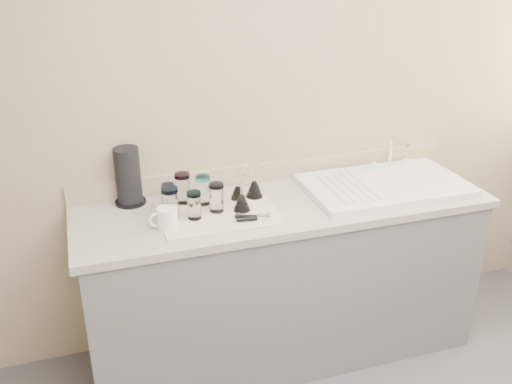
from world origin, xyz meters
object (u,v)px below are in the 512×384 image
object	(u,v)px
white_mug	(167,218)
goblet_back_left	(238,190)
tumbler_teal	(168,196)
goblet_back_right	(254,187)
tumbler_lavender	(216,197)
paper_towel_roll	(128,177)
sink_unit	(384,185)
goblet_front_left	(242,200)
tumbler_cyan	(183,188)
tumbler_purple	(203,190)
tumbler_blue	(194,205)
tumbler_magenta	(170,203)
can_opener	(253,218)

from	to	relation	value
white_mug	goblet_back_left	bearing A→B (deg)	25.41
tumbler_teal	goblet_back_right	xyz separation A→B (m)	(0.43, -0.00, -0.01)
tumbler_lavender	paper_towel_roll	bearing A→B (deg)	148.59
sink_unit	goblet_front_left	distance (m)	0.79
tumbler_lavender	goblet_back_right	bearing A→B (deg)	24.74
tumbler_lavender	white_mug	distance (m)	0.27
tumbler_teal	goblet_front_left	bearing A→B (deg)	-22.36
tumbler_lavender	goblet_back_right	size ratio (longest dim) A/B	0.91
tumbler_cyan	tumbler_purple	xyz separation A→B (m)	(0.09, -0.04, -0.00)
tumbler_blue	white_mug	bearing A→B (deg)	-164.01
tumbler_teal	tumbler_blue	size ratio (longest dim) A/B	0.92
tumbler_lavender	goblet_back_left	bearing A→B (deg)	36.91
tumbler_purple	tumbler_magenta	distance (m)	0.21
tumbler_lavender	tumbler_magenta	bearing A→B (deg)	-176.76
sink_unit	tumbler_teal	distance (m)	1.11
tumbler_blue	tumbler_lavender	bearing A→B (deg)	20.45
tumbler_magenta	can_opener	bearing A→B (deg)	-19.72
tumbler_cyan	goblet_back_left	world-z (taller)	tumbler_cyan
tumbler_blue	can_opener	xyz separation A→B (m)	(0.25, -0.10, -0.06)
tumbler_purple	tumbler_cyan	bearing A→B (deg)	155.10
tumbler_purple	tumbler_magenta	world-z (taller)	tumbler_magenta
tumbler_teal	can_opener	world-z (taller)	tumbler_teal
goblet_back_left	goblet_front_left	world-z (taller)	goblet_front_left
tumbler_magenta	goblet_back_left	size ratio (longest dim) A/B	1.13
white_mug	sink_unit	bearing A→B (deg)	4.52
tumbler_magenta	tumbler_lavender	xyz separation A→B (m)	(0.22, 0.01, -0.01)
goblet_back_left	can_opener	xyz separation A→B (m)	(0.00, -0.24, -0.04)
goblet_back_right	white_mug	distance (m)	0.51
tumbler_purple	tumbler_blue	xyz separation A→B (m)	(-0.07, -0.14, -0.01)
tumbler_purple	white_mug	size ratio (longest dim) A/B	1.05
can_opener	goblet_back_right	bearing A→B (deg)	71.10
tumbler_teal	tumbler_blue	distance (m)	0.18
tumbler_magenta	paper_towel_roll	bearing A→B (deg)	122.98
tumbler_cyan	tumbler_lavender	distance (m)	0.19
tumbler_cyan	tumbler_purple	world-z (taller)	tumbler_cyan
tumbler_purple	paper_towel_roll	distance (m)	0.37
sink_unit	tumbler_magenta	distance (m)	1.12
sink_unit	paper_towel_roll	size ratio (longest dim) A/B	2.87
tumbler_lavender	paper_towel_roll	distance (m)	0.45
tumbler_cyan	tumbler_purple	bearing A→B (deg)	-24.90
sink_unit	tumbler_blue	bearing A→B (deg)	-177.05
can_opener	white_mug	world-z (taller)	white_mug
sink_unit	paper_towel_roll	bearing A→B (deg)	170.15
tumbler_cyan	tumbler_magenta	size ratio (longest dim) A/B	0.98
tumbler_purple	goblet_front_left	size ratio (longest dim) A/B	0.96
paper_towel_roll	sink_unit	bearing A→B (deg)	-9.85
white_mug	paper_towel_roll	distance (m)	0.35
tumbler_teal	tumbler_cyan	distance (m)	0.09
goblet_back_right	tumbler_purple	bearing A→B (deg)	-179.66
tumbler_purple	tumbler_magenta	size ratio (longest dim) A/B	0.92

